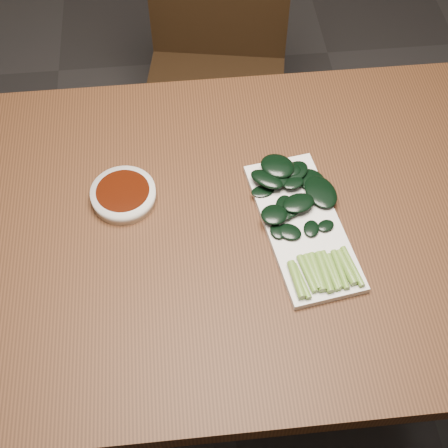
% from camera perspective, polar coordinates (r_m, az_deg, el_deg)
% --- Properties ---
extents(ground, '(6.00, 6.00, 0.00)m').
position_cam_1_polar(ground, '(1.86, 0.37, -13.09)').
color(ground, '#292727').
rests_on(ground, ground).
extents(table, '(1.40, 0.80, 0.75)m').
position_cam_1_polar(table, '(1.26, 0.54, -1.66)').
color(table, '#412412').
rests_on(table, ground).
extents(chair_far, '(0.47, 0.47, 0.89)m').
position_cam_1_polar(chair_far, '(1.89, -0.75, 14.15)').
color(chair_far, black).
rests_on(chair_far, ground).
extents(sauce_bowl, '(0.13, 0.13, 0.03)m').
position_cam_1_polar(sauce_bowl, '(1.23, -9.17, 2.65)').
color(sauce_bowl, silver).
rests_on(sauce_bowl, table).
extents(serving_plate, '(0.19, 0.34, 0.01)m').
position_cam_1_polar(serving_plate, '(1.19, 7.18, -0.16)').
color(serving_plate, silver).
rests_on(serving_plate, table).
extents(gai_lan, '(0.18, 0.33, 0.03)m').
position_cam_1_polar(gai_lan, '(1.19, 6.80, 1.37)').
color(gai_lan, olive).
rests_on(gai_lan, serving_plate).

